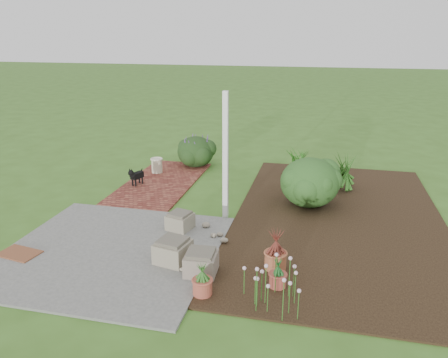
% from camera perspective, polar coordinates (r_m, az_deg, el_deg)
% --- Properties ---
extents(ground, '(80.00, 80.00, 0.00)m').
position_cam_1_polar(ground, '(8.73, -1.88, -5.08)').
color(ground, '#3D6720').
rests_on(ground, ground).
extents(concrete_patio, '(3.50, 3.50, 0.04)m').
position_cam_1_polar(concrete_patio, '(7.68, -14.52, -9.06)').
color(concrete_patio, '#5E5E5B').
rests_on(concrete_patio, ground).
extents(brick_path, '(1.60, 3.50, 0.04)m').
position_cam_1_polar(brick_path, '(10.78, -8.22, -0.44)').
color(brick_path, maroon).
rests_on(brick_path, ground).
extents(garden_bed, '(4.00, 7.00, 0.03)m').
position_cam_1_polar(garden_bed, '(8.94, 14.72, -5.05)').
color(garden_bed, black).
rests_on(garden_bed, ground).
extents(veranda_post, '(0.10, 0.10, 2.50)m').
position_cam_1_polar(veranda_post, '(8.33, 0.20, 2.89)').
color(veranda_post, white).
rests_on(veranda_post, ground).
extents(stone_trough_near, '(0.58, 0.58, 0.33)m').
position_cam_1_polar(stone_trough_near, '(7.07, -6.68, -9.41)').
color(stone_trough_near, gray).
rests_on(stone_trough_near, concrete_patio).
extents(stone_trough_mid, '(0.49, 0.49, 0.31)m').
position_cam_1_polar(stone_trough_mid, '(6.73, -3.00, -10.96)').
color(stone_trough_mid, '#736457').
rests_on(stone_trough_mid, concrete_patio).
extents(stone_trough_far, '(0.51, 0.51, 0.28)m').
position_cam_1_polar(stone_trough_far, '(8.17, -5.76, -5.56)').
color(stone_trough_far, '#756C57').
rests_on(stone_trough_far, concrete_patio).
extents(coir_doormat, '(0.72, 0.52, 0.02)m').
position_cam_1_polar(coir_doormat, '(8.05, -25.18, -8.77)').
color(coir_doormat, brown).
rests_on(coir_doormat, concrete_patio).
extents(black_dog, '(0.25, 0.47, 0.41)m').
position_cam_1_polar(black_dog, '(10.55, -11.44, 0.49)').
color(black_dog, black).
rests_on(black_dog, brick_path).
extents(cream_ceramic_urn, '(0.32, 0.32, 0.37)m').
position_cam_1_polar(cream_ceramic_urn, '(11.45, -8.76, 1.75)').
color(cream_ceramic_urn, beige).
rests_on(cream_ceramic_urn, brick_path).
extents(evergreen_shrub, '(1.23, 1.23, 1.04)m').
position_cam_1_polar(evergreen_shrub, '(9.30, 11.14, -0.27)').
color(evergreen_shrub, '#113C16').
rests_on(evergreen_shrub, garden_bed).
extents(agapanthus_clump_back, '(1.17, 1.17, 0.98)m').
position_cam_1_polar(agapanthus_clump_back, '(10.45, 15.19, 1.35)').
color(agapanthus_clump_back, '#1C440C').
rests_on(agapanthus_clump_back, garden_bed).
extents(agapanthus_clump_front, '(0.98, 0.98, 0.85)m').
position_cam_1_polar(agapanthus_clump_front, '(11.22, 9.70, 2.59)').
color(agapanthus_clump_front, '#0C3B0B').
rests_on(agapanthus_clump_front, garden_bed).
extents(pink_flower_patch, '(1.21, 1.21, 0.63)m').
position_cam_1_polar(pink_flower_patch, '(6.07, 6.74, -12.97)').
color(pink_flower_patch, '#113D0F').
rests_on(pink_flower_patch, garden_bed).
extents(terracotta_pot_bronze, '(0.39, 0.39, 0.27)m').
position_cam_1_polar(terracotta_pot_bronze, '(6.91, 6.73, -10.50)').
color(terracotta_pot_bronze, '#A55A37').
rests_on(terracotta_pot_bronze, garden_bed).
extents(terracotta_pot_small_left, '(0.26, 0.26, 0.21)m').
position_cam_1_polar(terracotta_pot_small_left, '(6.49, 7.02, -12.94)').
color(terracotta_pot_small_left, '#9C4234').
rests_on(terracotta_pot_small_left, garden_bed).
extents(terracotta_pot_small_right, '(0.30, 0.30, 0.23)m').
position_cam_1_polar(terracotta_pot_small_right, '(6.28, -2.84, -13.87)').
color(terracotta_pot_small_right, '#A44A37').
rests_on(terracotta_pot_small_right, garden_bed).
extents(purple_flowering_bush, '(1.06, 1.06, 0.85)m').
position_cam_1_polar(purple_flowering_bush, '(11.97, -3.73, 3.68)').
color(purple_flowering_bush, black).
rests_on(purple_flowering_bush, ground).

